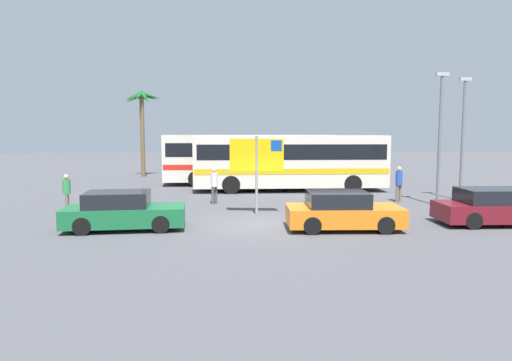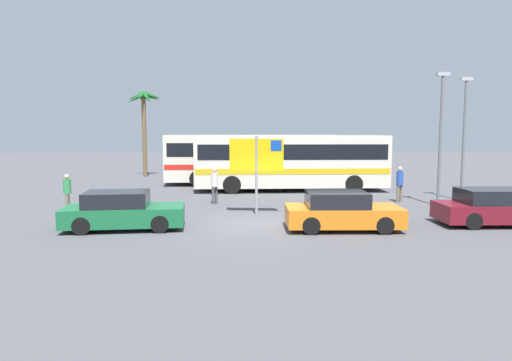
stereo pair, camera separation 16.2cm
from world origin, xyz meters
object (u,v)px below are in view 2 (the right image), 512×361
Objects in this scene: car_maroon at (499,208)px; ferry_sign at (258,158)px; bus_front_coach at (291,160)px; car_green at (122,211)px; pedestrian_by_bus at (400,181)px; car_orange at (341,211)px; bus_rear_coach at (251,157)px; pedestrian_near_sign at (215,183)px; pedestrian_crossing_lot at (67,190)px.

ferry_sign is at bearing 164.62° from car_maroon.
car_green is at bearing -125.00° from bus_front_coach.
pedestrian_by_bus is at bearing 29.69° from ferry_sign.
bus_front_coach reaches higher than pedestrian_by_bus.
car_maroon is (6.34, -10.12, -1.15)m from bus_front_coach.
bus_front_coach is 2.73× the size of car_orange.
ferry_sign is (-2.29, -7.51, 0.54)m from bus_front_coach.
car_maroon is 2.63× the size of pedestrian_by_bus.
bus_rear_coach is 10.50m from pedestrian_by_bus.
pedestrian_near_sign is at bearing -104.16° from bus_rear_coach.
bus_rear_coach reaches higher than car_orange.
pedestrian_by_bus is (6.84, -7.93, -0.77)m from bus_rear_coach.
pedestrian_by_bus is at bearing -49.22° from bus_rear_coach.
pedestrian_crossing_lot is 0.94× the size of pedestrian_near_sign.
car_green is at bearing -78.65° from pedestrian_by_bus.
pedestrian_near_sign is at bearing -103.17° from pedestrian_by_bus.
bus_rear_coach is 2.73× the size of car_orange.
car_maroon is at bearing -57.78° from bus_rear_coach.
pedestrian_near_sign reaches higher than pedestrian_crossing_lot.
pedestrian_near_sign is (-4.62, 5.90, 0.37)m from car_orange.
bus_rear_coach is 6.78× the size of pedestrian_crossing_lot.
bus_rear_coach reaches higher than pedestrian_by_bus.
car_orange is 0.95× the size of car_green.
bus_front_coach and bus_rear_coach have the same top height.
bus_rear_coach is 14.23m from car_orange.
car_maroon is 2.66× the size of pedestrian_near_sign.
car_orange is at bearing -41.50° from ferry_sign.
pedestrian_near_sign is at bearing 154.21° from car_maroon.
bus_rear_coach is 2.40× the size of car_maroon.
bus_front_coach is 12.23m from pedestrian_crossing_lot.
pedestrian_by_bus reaches higher than car_green.
pedestrian_crossing_lot is at bearing -111.29° from pedestrian_near_sign.
car_orange is 0.88× the size of car_maroon.
car_orange is at bearing -7.48° from car_green.
car_green is 0.93× the size of car_maroon.
ferry_sign reaches higher than car_green.
ferry_sign is 1.88× the size of pedestrian_near_sign.
bus_front_coach is 6.39× the size of pedestrian_near_sign.
ferry_sign is at bearing 133.43° from car_orange.
ferry_sign is at bearing -90.83° from bus_rear_coach.
pedestrian_near_sign is at bearing 130.01° from car_orange.
bus_rear_coach is 10.86m from ferry_sign.
bus_front_coach reaches higher than car_orange.
car_green is 6.24m from pedestrian_near_sign.
bus_front_coach is at bearing -148.33° from pedestrian_by_bus.
car_green is (-5.00, -13.53, -1.15)m from bus_rear_coach.
pedestrian_crossing_lot is (-8.01, 0.97, -1.39)m from ferry_sign.
bus_front_coach is 2.40× the size of car_maroon.
pedestrian_by_bus is at bearing 107.96° from car_maroon.
car_maroon is at bearing 6.75° from car_orange.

